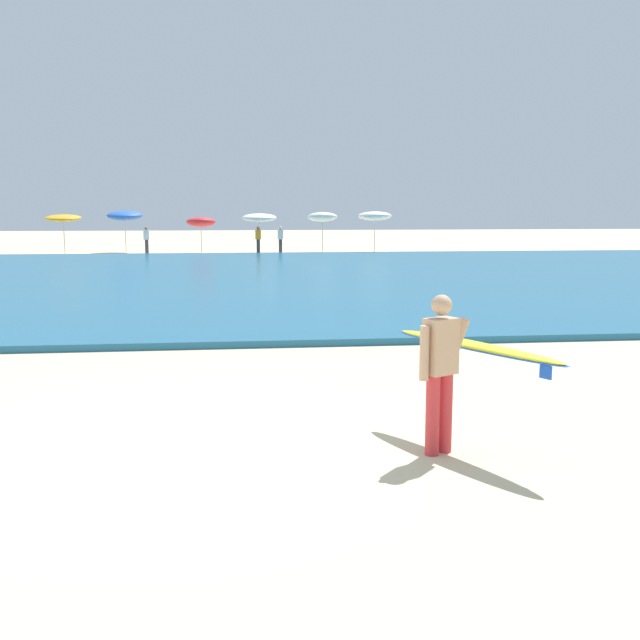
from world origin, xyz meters
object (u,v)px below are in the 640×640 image
(beach_umbrella_3, at_px, (259,218))
(beachgoer_near_row_right, at_px, (147,240))
(beach_umbrella_0, at_px, (63,218))
(surfer_with_board, at_px, (457,357))
(beach_umbrella_5, at_px, (375,216))
(beach_umbrella_2, at_px, (201,222))
(beach_umbrella_1, at_px, (125,216))
(beachgoer_near_row_left, at_px, (258,239))
(beachgoer_near_row_mid, at_px, (280,239))
(beach_umbrella_4, at_px, (322,217))

(beach_umbrella_3, height_order, beachgoer_near_row_right, beach_umbrella_3)
(beach_umbrella_0, relative_size, beachgoer_near_row_right, 1.47)
(surfer_with_board, height_order, beach_umbrella_0, beach_umbrella_0)
(beach_umbrella_5, bearing_deg, beach_umbrella_2, 173.08)
(beach_umbrella_1, distance_m, beach_umbrella_2, 4.57)
(beachgoer_near_row_left, distance_m, beachgoer_near_row_mid, 1.27)
(surfer_with_board, xyz_separation_m, beachgoer_near_row_right, (-7.32, 35.28, -0.19))
(beach_umbrella_3, bearing_deg, beach_umbrella_2, 162.57)
(beachgoer_near_row_mid, bearing_deg, surfer_with_board, -90.42)
(beach_umbrella_4, xyz_separation_m, beach_umbrella_5, (3.09, -0.04, 0.05))
(beach_umbrella_1, height_order, beachgoer_near_row_right, beach_umbrella_1)
(beach_umbrella_0, distance_m, beach_umbrella_4, 14.73)
(beach_umbrella_0, height_order, beachgoer_near_row_left, beach_umbrella_0)
(beachgoer_near_row_left, bearing_deg, surfer_with_board, -88.35)
(surfer_with_board, height_order, beach_umbrella_2, beach_umbrella_2)
(beachgoer_near_row_right, bearing_deg, beach_umbrella_5, 0.81)
(beach_umbrella_0, xyz_separation_m, beachgoer_near_row_right, (4.66, -0.64, -1.21))
(beach_umbrella_2, height_order, beach_umbrella_4, beach_umbrella_4)
(beach_umbrella_0, xyz_separation_m, beach_umbrella_1, (3.18, 1.59, 0.12))
(beach_umbrella_5, bearing_deg, beach_umbrella_0, 178.55)
(beachgoer_near_row_left, bearing_deg, beach_umbrella_0, 175.69)
(beach_umbrella_1, bearing_deg, beach_umbrella_2, -10.23)
(beachgoer_near_row_left, distance_m, beachgoer_near_row_right, 6.31)
(beach_umbrella_2, bearing_deg, beach_umbrella_0, -174.17)
(beach_umbrella_2, relative_size, beachgoer_near_row_mid, 1.36)
(beach_umbrella_0, distance_m, beach_umbrella_3, 11.07)
(beachgoer_near_row_left, bearing_deg, beach_umbrella_5, 3.16)
(beach_umbrella_0, relative_size, beach_umbrella_3, 0.99)
(beach_umbrella_0, bearing_deg, beach_umbrella_3, -1.48)
(beach_umbrella_3, xyz_separation_m, beachgoer_near_row_left, (-0.10, -0.54, -1.22))
(beach_umbrella_5, relative_size, beachgoer_near_row_mid, 1.56)
(beach_umbrella_1, distance_m, beachgoer_near_row_right, 2.98)
(beach_umbrella_0, height_order, beachgoer_near_row_mid, beach_umbrella_0)
(surfer_with_board, relative_size, beach_umbrella_4, 0.97)
(beach_umbrella_2, height_order, beachgoer_near_row_right, beach_umbrella_2)
(beach_umbrella_4, distance_m, beachgoer_near_row_mid, 2.83)
(beachgoer_near_row_left, bearing_deg, beachgoer_near_row_mid, -3.76)
(surfer_with_board, relative_size, beachgoer_near_row_right, 1.50)
(beach_umbrella_2, xyz_separation_m, beachgoer_near_row_left, (3.30, -1.61, -0.96))
(beach_umbrella_2, bearing_deg, beach_umbrella_1, 169.77)
(beach_umbrella_1, xyz_separation_m, beach_umbrella_3, (7.88, -1.88, -0.12))
(beachgoer_near_row_right, bearing_deg, beach_umbrella_4, 1.26)
(beachgoer_near_row_left, bearing_deg, beach_umbrella_3, 79.35)
(beachgoer_near_row_mid, xyz_separation_m, beachgoer_near_row_right, (-7.58, 0.28, 0.00))
(beachgoer_near_row_right, bearing_deg, beachgoer_near_row_mid, -2.08)
(beach_umbrella_3, distance_m, beachgoer_near_row_left, 1.34)
(beach_umbrella_2, bearing_deg, beach_umbrella_5, -6.92)
(beach_umbrella_3, height_order, beachgoer_near_row_mid, beach_umbrella_3)
(beach_umbrella_0, bearing_deg, beachgoer_near_row_mid, -4.26)
(beach_umbrella_3, bearing_deg, beach_umbrella_1, 166.61)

